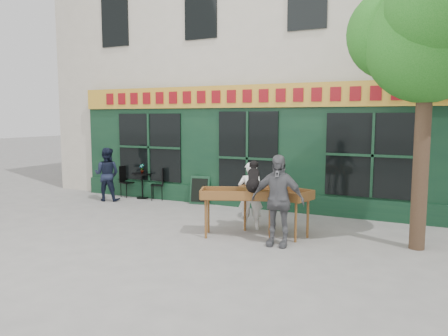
{
  "coord_description": "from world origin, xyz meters",
  "views": [
    {
      "loc": [
        4.54,
        -8.43,
        2.46
      ],
      "look_at": [
        0.18,
        0.5,
        1.29
      ],
      "focal_mm": 35.0,
      "sensor_mm": 36.0,
      "label": 1
    }
  ],
  "objects_px": {
    "man_left": "(107,174)",
    "bistro_table": "(142,180)",
    "book_cart_right": "(276,196)",
    "man_right": "(278,200)",
    "dog": "(253,176)",
    "book_cart_center": "(238,197)",
    "woman": "(251,196)"
  },
  "relations": [
    {
      "from": "man_left",
      "to": "bistro_table",
      "type": "bearing_deg",
      "value": -151.18
    },
    {
      "from": "woman",
      "to": "man_right",
      "type": "xyz_separation_m",
      "value": [
        0.93,
        -0.91,
        0.13
      ]
    },
    {
      "from": "woman",
      "to": "man_right",
      "type": "bearing_deg",
      "value": 114.54
    },
    {
      "from": "book_cart_right",
      "to": "man_right",
      "type": "relative_size",
      "value": 0.92
    },
    {
      "from": "book_cart_center",
      "to": "woman",
      "type": "height_order",
      "value": "woman"
    },
    {
      "from": "dog",
      "to": "man_left",
      "type": "relative_size",
      "value": 0.38
    },
    {
      "from": "man_left",
      "to": "book_cart_right",
      "type": "bearing_deg",
      "value": 148.5
    },
    {
      "from": "book_cart_right",
      "to": "man_right",
      "type": "height_order",
      "value": "man_right"
    },
    {
      "from": "dog",
      "to": "man_right",
      "type": "height_order",
      "value": "man_right"
    },
    {
      "from": "dog",
      "to": "woman",
      "type": "xyz_separation_m",
      "value": [
        -0.35,
        0.7,
        -0.54
      ]
    },
    {
      "from": "book_cart_right",
      "to": "man_left",
      "type": "height_order",
      "value": "man_left"
    },
    {
      "from": "man_right",
      "to": "dog",
      "type": "bearing_deg",
      "value": 156.48
    },
    {
      "from": "book_cart_center",
      "to": "man_left",
      "type": "relative_size",
      "value": 1.04
    },
    {
      "from": "book_cart_right",
      "to": "bistro_table",
      "type": "height_order",
      "value": "book_cart_right"
    },
    {
      "from": "dog",
      "to": "man_right",
      "type": "bearing_deg",
      "value": -41.25
    },
    {
      "from": "woman",
      "to": "man_right",
      "type": "relative_size",
      "value": 0.85
    },
    {
      "from": "book_cart_right",
      "to": "dog",
      "type": "bearing_deg",
      "value": -101.32
    },
    {
      "from": "book_cart_center",
      "to": "book_cart_right",
      "type": "xyz_separation_m",
      "value": [
        0.63,
        0.49,
        0.0
      ]
    },
    {
      "from": "book_cart_center",
      "to": "book_cart_right",
      "type": "distance_m",
      "value": 0.8
    },
    {
      "from": "book_cart_center",
      "to": "book_cart_right",
      "type": "relative_size",
      "value": 1.0
    },
    {
      "from": "man_right",
      "to": "woman",
      "type": "bearing_deg",
      "value": 132.27
    },
    {
      "from": "dog",
      "to": "bistro_table",
      "type": "distance_m",
      "value": 5.43
    },
    {
      "from": "man_right",
      "to": "man_left",
      "type": "xyz_separation_m",
      "value": [
        -5.98,
        2.09,
        -0.1
      ]
    },
    {
      "from": "book_cart_center",
      "to": "bistro_table",
      "type": "xyz_separation_m",
      "value": [
        -4.34,
        2.58,
        -0.28
      ]
    },
    {
      "from": "dog",
      "to": "bistro_table",
      "type": "height_order",
      "value": "dog"
    },
    {
      "from": "book_cart_center",
      "to": "dog",
      "type": "relative_size",
      "value": 2.7
    },
    {
      "from": "woman",
      "to": "bistro_table",
      "type": "bearing_deg",
      "value": -44.99
    },
    {
      "from": "book_cart_center",
      "to": "woman",
      "type": "distance_m",
      "value": 0.65
    },
    {
      "from": "book_cart_center",
      "to": "man_left",
      "type": "bearing_deg",
      "value": 139.04
    },
    {
      "from": "woman",
      "to": "bistro_table",
      "type": "height_order",
      "value": "woman"
    },
    {
      "from": "bistro_table",
      "to": "dog",
      "type": "bearing_deg",
      "value": -29.24
    },
    {
      "from": "woman",
      "to": "book_cart_right",
      "type": "xyz_separation_m",
      "value": [
        0.63,
        -0.16,
        0.08
      ]
    }
  ]
}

